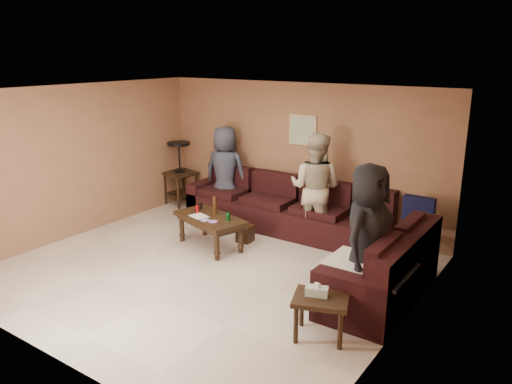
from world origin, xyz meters
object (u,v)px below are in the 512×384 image
(waste_bin, at_px, (245,233))
(person_right, at_px, (367,236))
(end_table_left, at_px, (180,172))
(side_table_right, at_px, (320,302))
(sectional_sofa, at_px, (310,230))
(person_left, at_px, (225,172))
(coffee_table, at_px, (210,221))
(person_middle, at_px, (315,188))

(waste_bin, bearing_deg, person_right, -19.41)
(end_table_left, relative_size, side_table_right, 1.80)
(sectional_sofa, distance_m, person_left, 2.24)
(coffee_table, relative_size, person_middle, 0.75)
(coffee_table, xyz_separation_m, side_table_right, (2.64, -1.34, -0.02))
(waste_bin, relative_size, person_right, 0.16)
(sectional_sofa, bearing_deg, person_middle, 109.27)
(person_middle, height_order, person_right, person_middle)
(end_table_left, distance_m, person_middle, 3.19)
(side_table_right, bearing_deg, sectional_sofa, 121.03)
(end_table_left, relative_size, person_left, 0.75)
(sectional_sofa, xyz_separation_m, person_middle, (-0.13, 0.38, 0.57))
(sectional_sofa, relative_size, person_middle, 2.60)
(coffee_table, bearing_deg, person_middle, 44.03)
(coffee_table, bearing_deg, person_right, -7.42)
(person_right, bearing_deg, waste_bin, 73.73)
(person_middle, bearing_deg, person_right, 127.56)
(coffee_table, relative_size, end_table_left, 1.05)
(sectional_sofa, xyz_separation_m, person_right, (1.38, -1.16, 0.56))
(end_table_left, relative_size, waste_bin, 4.56)
(sectional_sofa, relative_size, side_table_right, 6.57)
(person_middle, distance_m, person_right, 2.15)
(sectional_sofa, distance_m, end_table_left, 3.38)
(waste_bin, bearing_deg, sectional_sofa, 16.80)
(person_left, bearing_deg, coffee_table, 108.24)
(sectional_sofa, bearing_deg, end_table_left, 169.24)
(sectional_sofa, bearing_deg, waste_bin, -163.20)
(waste_bin, bearing_deg, coffee_table, -123.44)
(sectional_sofa, relative_size, person_left, 2.74)
(coffee_table, relative_size, side_table_right, 1.90)
(coffee_table, bearing_deg, sectional_sofa, 30.69)
(end_table_left, xyz_separation_m, person_middle, (3.18, -0.25, 0.23))
(coffee_table, bearing_deg, person_left, 118.82)
(sectional_sofa, distance_m, side_table_right, 2.50)
(coffee_table, distance_m, end_table_left, 2.44)
(person_left, height_order, person_right, person_right)
(person_left, bearing_deg, sectional_sofa, 154.35)
(end_table_left, height_order, person_left, person_left)
(side_table_right, height_order, person_middle, person_middle)
(sectional_sofa, bearing_deg, side_table_right, -58.97)
(coffee_table, height_order, end_table_left, end_table_left)
(person_middle, bearing_deg, side_table_right, 112.41)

